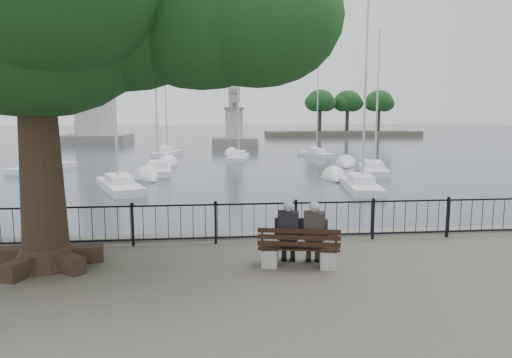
{
  "coord_description": "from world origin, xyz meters",
  "views": [
    {
      "loc": [
        -1.12,
        -8.5,
        3.14
      ],
      "look_at": [
        0.0,
        2.5,
        1.6
      ],
      "focal_mm": 32.0,
      "sensor_mm": 36.0,
      "label": 1
    }
  ],
  "objects": [
    {
      "name": "harbor",
      "position": [
        0.0,
        3.0,
        -0.5
      ],
      "size": [
        260.0,
        260.0,
        1.2
      ],
      "color": "slate",
      "rests_on": "ground"
    },
    {
      "name": "railing",
      "position": [
        0.0,
        2.5,
        0.56
      ],
      "size": [
        22.06,
        0.06,
        1.0
      ],
      "color": "black",
      "rests_on": "ground"
    },
    {
      "name": "bench",
      "position": [
        0.69,
        0.54,
        0.31
      ],
      "size": [
        1.75,
        0.83,
        0.89
      ],
      "color": "#A29D91",
      "rests_on": "ground"
    },
    {
      "name": "person_left",
      "position": [
        0.49,
        0.68,
        0.65
      ],
      "size": [
        0.49,
        0.75,
        1.4
      ],
      "color": "black",
      "rests_on": "ground"
    },
    {
      "name": "person_right",
      "position": [
        1.01,
        0.57,
        0.65
      ],
      "size": [
        0.49,
        0.75,
        1.4
      ],
      "color": "black",
      "rests_on": "ground"
    },
    {
      "name": "tree",
      "position": [
        -3.8,
        1.32,
        5.43
      ],
      "size": [
        10.11,
        7.06,
        8.25
      ],
      "color": "black",
      "rests_on": "ground"
    },
    {
      "name": "lighthouse",
      "position": [
        -18.0,
        62.0,
        11.37
      ],
      "size": [
        9.58,
        9.58,
        29.46
      ],
      "color": "slate",
      "rests_on": "ground"
    },
    {
      "name": "lion_monument",
      "position": [
        2.0,
        49.94,
        1.09
      ],
      "size": [
        5.66,
        5.66,
        8.43
      ],
      "color": "slate",
      "rests_on": "ground"
    },
    {
      "name": "sailboat_a",
      "position": [
        -6.2,
        17.44,
        -0.69
      ],
      "size": [
        3.72,
        6.13,
        11.03
      ],
      "color": "white",
      "rests_on": "ground"
    },
    {
      "name": "sailboat_b",
      "position": [
        -4.85,
        25.04,
        -0.65
      ],
      "size": [
        2.28,
        6.29,
        13.0
      ],
      "color": "white",
      "rests_on": "ground"
    },
    {
      "name": "sailboat_c",
      "position": [
        7.31,
        16.17,
        -0.66
      ],
      "size": [
        2.43,
        5.93,
        11.96
      ],
      "color": "white",
      "rests_on": "ground"
    },
    {
      "name": "sailboat_d",
      "position": [
        10.75,
        23.52,
        -0.71
      ],
      "size": [
        3.26,
        6.42,
        10.37
      ],
      "color": "white",
      "rests_on": "ground"
    },
    {
      "name": "sailboat_e",
      "position": [
        -13.7,
        27.29,
        -0.63
      ],
      "size": [
        3.55,
        6.25,
        13.55
      ],
      "color": "white",
      "rests_on": "ground"
    },
    {
      "name": "sailboat_f",
      "position": [
        1.58,
        34.47,
        -0.64
      ],
      "size": [
        2.57,
        5.9,
        12.62
      ],
      "color": "white",
      "rests_on": "ground"
    },
    {
      "name": "sailboat_g",
      "position": [
        9.82,
        37.63,
        -0.69
      ],
      "size": [
        3.01,
        5.28,
        10.2
      ],
      "color": "white",
      "rests_on": "ground"
    },
    {
      "name": "sailboat_h",
      "position": [
        -5.54,
        39.87,
        -0.62
      ],
      "size": [
        2.98,
        5.88,
        13.51
      ],
      "color": "white",
      "rests_on": "ground"
    },
    {
      "name": "far_shore",
      "position": [
        25.54,
        79.46,
        3.0
      ],
      "size": [
        30.0,
        8.6,
        9.18
      ],
      "color": "#4B473F",
      "rests_on": "ground"
    }
  ]
}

